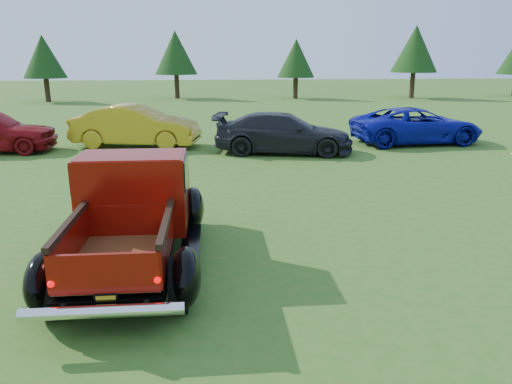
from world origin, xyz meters
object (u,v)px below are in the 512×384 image
show_car_yellow (136,126)px  show_car_grey (283,133)px  tree_mid_left (176,53)px  pickup_truck (135,210)px  tree_east (415,49)px  tree_mid_right (296,58)px  show_car_blue (416,126)px  tree_west (44,57)px

show_car_yellow → show_car_grey: bearing=-97.6°
tree_mid_left → pickup_truck: (1.00, -31.37, -2.55)m
tree_east → show_car_yellow: bearing=-133.5°
tree_mid_right → show_car_blue: 20.31m
tree_west → tree_east: bearing=1.1°
pickup_truck → show_car_grey: (3.79, 8.84, -0.15)m
tree_mid_right → tree_east: 9.04m
tree_west → show_car_blue: tree_west is taller
tree_mid_left → tree_mid_right: bearing=-6.3°
show_car_yellow → tree_west: bearing=35.3°
pickup_truck → show_car_blue: bearing=49.0°
show_car_blue → pickup_truck: bearing=134.4°
tree_mid_left → tree_mid_right: 9.06m
pickup_truck → tree_mid_right: bearing=75.8°
show_car_blue → tree_west: bearing=40.8°
tree_mid_right → tree_west: bearing=-176.8°
tree_mid_left → show_car_blue: tree_mid_left is taller
show_car_grey → show_car_blue: 5.45m
show_car_grey → show_car_blue: bearing=-64.1°
tree_west → show_car_grey: bearing=-56.1°
tree_mid_right → show_car_grey: 22.05m
tree_mid_right → show_car_blue: bearing=-87.0°
pickup_truck → show_car_blue: size_ratio=0.98×
tree_west → tree_east: tree_east is taller
show_car_yellow → tree_mid_left: bearing=9.6°
show_car_yellow → tree_east: bearing=-32.9°
tree_west → pickup_truck: (10.00, -29.37, -2.28)m
tree_west → tree_mid_left: (9.00, 2.00, 0.27)m
pickup_truck → show_car_yellow: size_ratio=1.04×
tree_east → show_car_blue: tree_east is taller
tree_east → show_car_blue: bearing=-112.0°
tree_mid_right → show_car_yellow: (-9.37, -19.82, -2.22)m
show_car_yellow → show_car_grey: show_car_yellow is taller
tree_mid_right → show_car_blue: size_ratio=0.91×
pickup_truck → show_car_grey: bearing=67.4°
tree_mid_right → show_car_yellow: 22.04m
tree_mid_right → tree_east: size_ratio=0.81×
tree_east → show_car_grey: bearing=-122.1°
tree_mid_left → show_car_blue: 23.58m
tree_east → show_car_grey: size_ratio=1.15×
tree_east → pickup_truck: 34.48m
pickup_truck → show_car_blue: pickup_truck is taller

